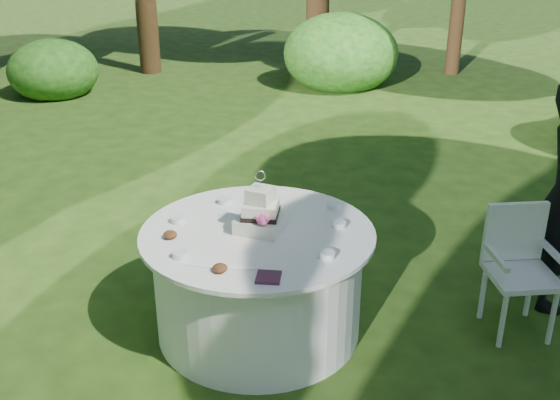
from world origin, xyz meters
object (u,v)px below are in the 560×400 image
object	(u,v)px
cake	(261,214)
napkins	(268,277)
table	(258,281)
chair	(518,260)

from	to	relation	value
cake	napkins	bearing A→B (deg)	-78.27
table	cake	distance (m)	0.50
napkins	table	world-z (taller)	napkins
table	cake	size ratio (longest dim) A/B	3.72
napkins	table	xyz separation A→B (m)	(-0.15, 0.60, -0.39)
napkins	chair	bearing A→B (deg)	27.93
cake	chair	world-z (taller)	cake
cake	chair	xyz separation A→B (m)	(1.74, 0.24, -0.36)
napkins	chair	distance (m)	1.84
napkins	chair	world-z (taller)	chair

